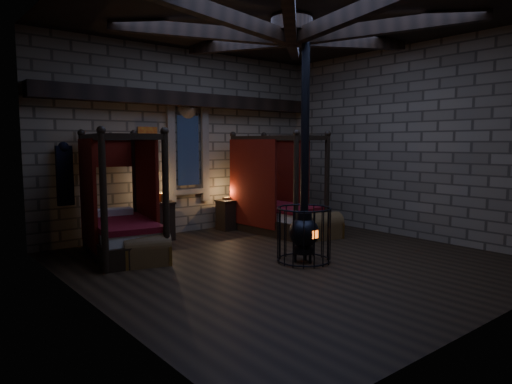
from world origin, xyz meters
TOP-DOWN VIEW (x-y plane):
  - room at (-0.00, 0.09)m, footprint 7.02×7.02m
  - bed_left at (-2.14, 2.28)m, footprint 1.47×2.29m
  - bed_right at (1.56, 2.15)m, footprint 1.27×2.21m
  - trunk_left at (-2.10, 1.32)m, footprint 0.87×0.68m
  - trunk_right at (1.88, 0.94)m, footprint 0.87×0.64m
  - nightstand_left at (-0.92, 3.05)m, footprint 0.61×0.59m
  - nightstand_right at (0.82, 3.07)m, footprint 0.46×0.44m
  - stove at (0.13, -0.21)m, footprint 0.94×0.94m

SIDE VIEW (x-z plane):
  - trunk_left at x=-2.10m, z-range -0.03..0.53m
  - trunk_right at x=1.88m, z-range -0.03..0.54m
  - nightstand_right at x=0.82m, z-range -0.02..0.76m
  - nightstand_left at x=-0.92m, z-range -0.08..0.93m
  - bed_left at x=-2.14m, z-range -0.56..1.67m
  - bed_right at x=1.56m, z-range -0.57..1.67m
  - stove at x=0.13m, z-range -1.43..2.62m
  - room at x=0.00m, z-range 1.60..5.89m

